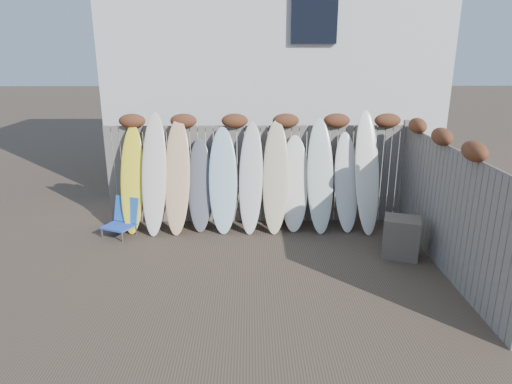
{
  "coord_description": "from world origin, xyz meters",
  "views": [
    {
      "loc": [
        -0.11,
        -6.56,
        3.42
      ],
      "look_at": [
        0.0,
        1.2,
        1.0
      ],
      "focal_mm": 32.0,
      "sensor_mm": 36.0,
      "label": 1
    }
  ],
  "objects_px": {
    "beach_chair": "(123,218)",
    "wooden_crate": "(401,237)",
    "surfboard_0": "(132,179)",
    "lattice_panel": "(430,202)"
  },
  "relations": [
    {
      "from": "wooden_crate",
      "to": "surfboard_0",
      "type": "bearing_deg",
      "value": 164.66
    },
    {
      "from": "lattice_panel",
      "to": "wooden_crate",
      "type": "bearing_deg",
      "value": -152.44
    },
    {
      "from": "wooden_crate",
      "to": "lattice_panel",
      "type": "height_order",
      "value": "lattice_panel"
    },
    {
      "from": "beach_chair",
      "to": "wooden_crate",
      "type": "height_order",
      "value": "beach_chair"
    },
    {
      "from": "beach_chair",
      "to": "wooden_crate",
      "type": "relative_size",
      "value": 1.06
    },
    {
      "from": "beach_chair",
      "to": "wooden_crate",
      "type": "bearing_deg",
      "value": -11.96
    },
    {
      "from": "wooden_crate",
      "to": "surfboard_0",
      "type": "relative_size",
      "value": 0.33
    },
    {
      "from": "surfboard_0",
      "to": "lattice_panel",
      "type": "bearing_deg",
      "value": -8.0
    },
    {
      "from": "wooden_crate",
      "to": "lattice_panel",
      "type": "xyz_separation_m",
      "value": [
        0.61,
        0.43,
        0.49
      ]
    },
    {
      "from": "wooden_crate",
      "to": "surfboard_0",
      "type": "xyz_separation_m",
      "value": [
        -4.88,
        1.34,
        0.68
      ]
    }
  ]
}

